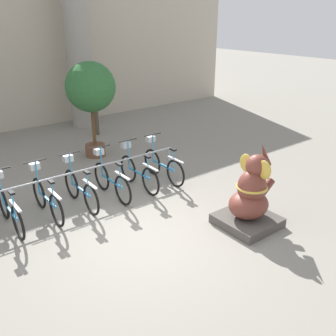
% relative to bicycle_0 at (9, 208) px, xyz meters
% --- Properties ---
extents(ground_plane, '(60.00, 60.00, 0.00)m').
position_rel_bicycle_0_xyz_m(ground_plane, '(1.85, -1.84, -0.41)').
color(ground_plane, gray).
extents(column_right, '(1.08, 1.08, 5.16)m').
position_rel_bicycle_0_xyz_m(column_right, '(4.33, 5.76, 2.21)').
color(column_right, gray).
rests_on(column_right, ground_plane).
extents(bike_rack, '(4.28, 0.05, 0.77)m').
position_rel_bicycle_0_xyz_m(bike_rack, '(1.84, 0.11, 0.21)').
color(bike_rack, gray).
rests_on(bike_rack, ground_plane).
extents(bicycle_0, '(0.48, 1.62, 1.09)m').
position_rel_bicycle_0_xyz_m(bicycle_0, '(0.00, 0.00, 0.00)').
color(bicycle_0, black).
rests_on(bicycle_0, ground_plane).
extents(bicycle_1, '(0.48, 1.62, 1.09)m').
position_rel_bicycle_0_xyz_m(bicycle_1, '(0.74, 0.02, 0.00)').
color(bicycle_1, black).
rests_on(bicycle_1, ground_plane).
extents(bicycle_2, '(0.48, 1.62, 1.09)m').
position_rel_bicycle_0_xyz_m(bicycle_2, '(1.47, 0.02, 0.00)').
color(bicycle_2, black).
rests_on(bicycle_2, ground_plane).
extents(bicycle_3, '(0.48, 1.62, 1.09)m').
position_rel_bicycle_0_xyz_m(bicycle_3, '(2.21, -0.00, 0.00)').
color(bicycle_3, black).
rests_on(bicycle_3, ground_plane).
extents(bicycle_4, '(0.48, 1.62, 1.09)m').
position_rel_bicycle_0_xyz_m(bicycle_4, '(2.94, 0.02, 0.00)').
color(bicycle_4, black).
rests_on(bicycle_4, ground_plane).
extents(bicycle_5, '(0.48, 1.62, 1.09)m').
position_rel_bicycle_0_xyz_m(bicycle_5, '(3.68, 0.04, 0.00)').
color(bicycle_5, black).
rests_on(bicycle_5, ground_plane).
extents(elephant_statue, '(1.06, 1.06, 1.67)m').
position_rel_bicycle_0_xyz_m(elephant_statue, '(3.73, -2.71, 0.15)').
color(elephant_statue, '#4C4742').
rests_on(elephant_statue, ground_plane).
extents(person_pedestrian, '(0.22, 0.47, 1.69)m').
position_rel_bicycle_0_xyz_m(person_pedestrian, '(4.16, 4.48, 0.61)').
color(person_pedestrian, brown).
rests_on(person_pedestrian, ground_plane).
extents(potted_tree, '(1.37, 1.37, 2.69)m').
position_rel_bicycle_0_xyz_m(potted_tree, '(3.13, 2.58, 1.51)').
color(potted_tree, brown).
rests_on(potted_tree, ground_plane).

